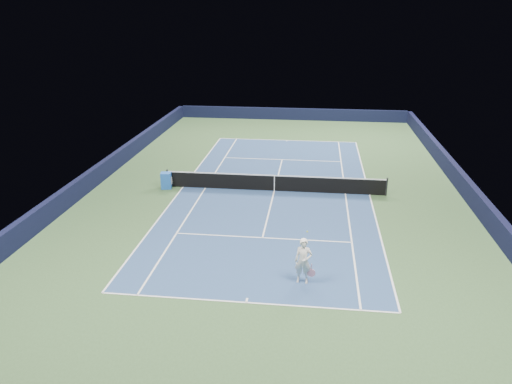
# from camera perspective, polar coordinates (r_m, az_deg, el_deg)

# --- Properties ---
(ground) EXTENTS (40.00, 40.00, 0.00)m
(ground) POSITION_cam_1_polar(r_m,az_deg,el_deg) (29.23, 2.11, 0.14)
(ground) COLOR #324F2B
(ground) RESTS_ON ground
(wall_far) EXTENTS (22.00, 0.35, 1.10)m
(wall_far) POSITION_cam_1_polar(r_m,az_deg,el_deg) (48.18, 4.17, 8.88)
(wall_far) COLOR black
(wall_far) RESTS_ON ground
(wall_right) EXTENTS (0.35, 40.00, 1.10)m
(wall_right) POSITION_cam_1_polar(r_m,az_deg,el_deg) (30.21, 23.03, 0.25)
(wall_right) COLOR black
(wall_right) RESTS_ON ground
(wall_left) EXTENTS (0.35, 40.00, 1.10)m
(wall_left) POSITION_cam_1_polar(r_m,az_deg,el_deg) (31.77, -17.73, 1.87)
(wall_left) COLOR black
(wall_left) RESTS_ON ground
(court_surface) EXTENTS (10.97, 23.77, 0.01)m
(court_surface) POSITION_cam_1_polar(r_m,az_deg,el_deg) (29.23, 2.11, 0.14)
(court_surface) COLOR navy
(court_surface) RESTS_ON ground
(baseline_far) EXTENTS (10.97, 0.08, 0.00)m
(baseline_far) POSITION_cam_1_polar(r_m,az_deg,el_deg) (40.57, 3.56, 5.92)
(baseline_far) COLOR white
(baseline_far) RESTS_ON ground
(baseline_near) EXTENTS (10.97, 0.08, 0.00)m
(baseline_near) POSITION_cam_1_polar(r_m,az_deg,el_deg) (18.60, -1.13, -12.51)
(baseline_near) COLOR white
(baseline_near) RESTS_ON ground
(sideline_doubles_right) EXTENTS (0.08, 23.77, 0.00)m
(sideline_doubles_right) POSITION_cam_1_polar(r_m,az_deg,el_deg) (29.33, 12.84, -0.30)
(sideline_doubles_right) COLOR white
(sideline_doubles_right) RESTS_ON ground
(sideline_doubles_left) EXTENTS (0.08, 23.77, 0.00)m
(sideline_doubles_left) POSITION_cam_1_polar(r_m,az_deg,el_deg) (30.15, -8.34, 0.58)
(sideline_doubles_left) COLOR white
(sideline_doubles_left) RESTS_ON ground
(sideline_singles_right) EXTENTS (0.08, 23.77, 0.00)m
(sideline_singles_right) POSITION_cam_1_polar(r_m,az_deg,el_deg) (29.21, 10.17, -0.19)
(sideline_singles_right) COLOR white
(sideline_singles_right) RESTS_ON ground
(sideline_singles_left) EXTENTS (0.08, 23.77, 0.00)m
(sideline_singles_left) POSITION_cam_1_polar(r_m,az_deg,el_deg) (29.83, -5.79, 0.48)
(sideline_singles_left) COLOR white
(sideline_singles_left) RESTS_ON ground
(service_line_far) EXTENTS (8.23, 0.08, 0.00)m
(service_line_far) POSITION_cam_1_polar(r_m,az_deg,el_deg) (35.29, 3.00, 3.72)
(service_line_far) COLOR white
(service_line_far) RESTS_ON ground
(service_line_near) EXTENTS (8.23, 0.08, 0.00)m
(service_line_near) POSITION_cam_1_polar(r_m,az_deg,el_deg) (23.36, 0.75, -5.24)
(service_line_near) COLOR white
(service_line_near) RESTS_ON ground
(center_service_line) EXTENTS (0.08, 12.80, 0.00)m
(center_service_line) POSITION_cam_1_polar(r_m,az_deg,el_deg) (29.23, 2.11, 0.15)
(center_service_line) COLOR white
(center_service_line) RESTS_ON ground
(center_mark_far) EXTENTS (0.08, 0.30, 0.00)m
(center_mark_far) POSITION_cam_1_polar(r_m,az_deg,el_deg) (40.42, 3.55, 5.87)
(center_mark_far) COLOR white
(center_mark_far) RESTS_ON ground
(center_mark_near) EXTENTS (0.08, 0.30, 0.00)m
(center_mark_near) POSITION_cam_1_polar(r_m,az_deg,el_deg) (18.72, -1.07, -12.27)
(center_mark_near) COLOR white
(center_mark_near) RESTS_ON ground
(tennis_net) EXTENTS (12.90, 0.10, 1.07)m
(tennis_net) POSITION_cam_1_polar(r_m,az_deg,el_deg) (29.06, 2.12, 1.07)
(tennis_net) COLOR black
(tennis_net) RESTS_ON ground
(sponsor_cube) EXTENTS (0.68, 0.63, 0.97)m
(sponsor_cube) POSITION_cam_1_polar(r_m,az_deg,el_deg) (29.95, -10.22, 1.30)
(sponsor_cube) COLOR blue
(sponsor_cube) RESTS_ON ground
(tennis_player) EXTENTS (0.84, 1.29, 1.85)m
(tennis_player) POSITION_cam_1_polar(r_m,az_deg,el_deg) (19.46, 5.44, -7.87)
(tennis_player) COLOR white
(tennis_player) RESTS_ON ground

